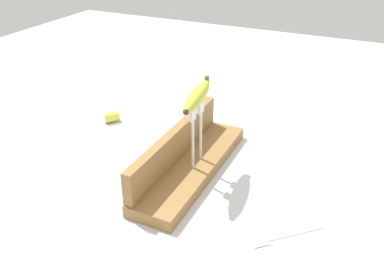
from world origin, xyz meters
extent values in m
plane|color=silver|center=(0.00, 0.00, 0.00)|extent=(3.00, 3.00, 0.00)
cube|color=olive|center=(0.00, 0.00, 0.02)|extent=(0.47, 0.12, 0.03)
cube|color=olive|center=(0.00, 0.05, 0.07)|extent=(0.46, 0.03, 0.09)
cylinder|color=silver|center=(-0.02, -0.01, 0.10)|extent=(0.01, 0.01, 0.14)
cube|color=silver|center=(-0.02, -0.01, 0.19)|extent=(0.03, 0.00, 0.04)
cylinder|color=silver|center=(0.02, -0.01, 0.10)|extent=(0.01, 0.01, 0.14)
cube|color=silver|center=(0.02, -0.01, 0.19)|extent=(0.03, 0.00, 0.04)
ellipsoid|color=#B2C138|center=(0.00, -0.01, 0.22)|extent=(0.20, 0.07, 0.04)
cylinder|color=brown|center=(0.09, 0.00, 0.23)|extent=(0.01, 0.01, 0.02)
sphere|color=#3F2D19|center=(-0.09, -0.03, 0.22)|extent=(0.01, 0.01, 0.01)
cylinder|color=silver|center=(-0.12, -0.30, 0.00)|extent=(0.10, 0.10, 0.01)
cube|color=silver|center=(-0.18, -0.24, 0.00)|extent=(0.04, 0.04, 0.01)
cylinder|color=#DBD147|center=(0.15, 0.36, 0.02)|extent=(0.06, 0.06, 0.03)
cylinder|color=beige|center=(0.14, 0.38, 0.02)|extent=(0.02, 0.03, 0.03)
camera|label=1|loc=(-0.83, -0.39, 0.62)|focal=38.91mm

